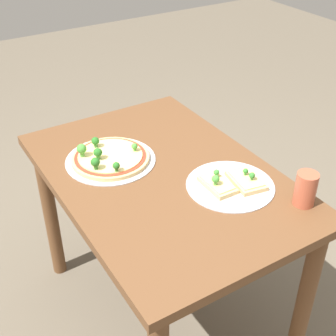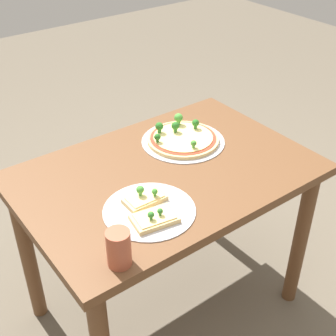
{
  "view_description": "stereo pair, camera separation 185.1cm",
  "coord_description": "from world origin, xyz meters",
  "px_view_note": "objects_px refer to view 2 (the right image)",
  "views": [
    {
      "loc": [
        -1.17,
        0.7,
        1.66
      ],
      "look_at": [
        -0.0,
        -0.02,
        0.75
      ],
      "focal_mm": 50.0,
      "sensor_mm": 36.0,
      "label": 1
    },
    {
      "loc": [
        -0.83,
        -1.13,
        1.68
      ],
      "look_at": [
        -0.0,
        -0.02,
        0.75
      ],
      "focal_mm": 50.0,
      "sensor_mm": 36.0,
      "label": 2
    }
  ],
  "objects_px": {
    "dining_table": "(166,195)",
    "pizza_tray_slice": "(150,209)",
    "pizza_tray_whole": "(182,138)",
    "drinking_cup": "(119,248)"
  },
  "relations": [
    {
      "from": "dining_table",
      "to": "pizza_tray_slice",
      "type": "distance_m",
      "value": 0.27
    },
    {
      "from": "dining_table",
      "to": "pizza_tray_whole",
      "type": "relative_size",
      "value": 3.21
    },
    {
      "from": "dining_table",
      "to": "pizza_tray_whole",
      "type": "xyz_separation_m",
      "value": [
        0.17,
        0.12,
        0.13
      ]
    },
    {
      "from": "dining_table",
      "to": "drinking_cup",
      "type": "relative_size",
      "value": 9.3
    },
    {
      "from": "pizza_tray_whole",
      "to": "pizza_tray_slice",
      "type": "relative_size",
      "value": 1.1
    },
    {
      "from": "dining_table",
      "to": "pizza_tray_whole",
      "type": "height_order",
      "value": "pizza_tray_whole"
    },
    {
      "from": "dining_table",
      "to": "pizza_tray_slice",
      "type": "xyz_separation_m",
      "value": [
        -0.18,
        -0.16,
        0.12
      ]
    },
    {
      "from": "dining_table",
      "to": "pizza_tray_slice",
      "type": "height_order",
      "value": "pizza_tray_slice"
    },
    {
      "from": "pizza_tray_whole",
      "to": "pizza_tray_slice",
      "type": "height_order",
      "value": "pizza_tray_whole"
    },
    {
      "from": "pizza_tray_whole",
      "to": "drinking_cup",
      "type": "xyz_separation_m",
      "value": [
        -0.55,
        -0.42,
        0.04
      ]
    }
  ]
}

